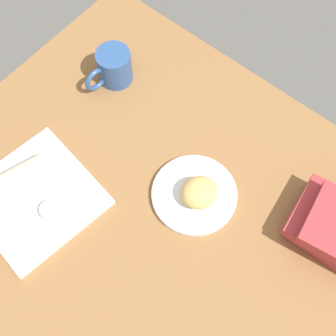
% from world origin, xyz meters
% --- Properties ---
extents(dining_table, '(1.10, 0.90, 0.04)m').
position_xyz_m(dining_table, '(0.00, 0.00, 0.02)').
color(dining_table, olive).
rests_on(dining_table, ground).
extents(round_plate, '(0.19, 0.19, 0.01)m').
position_xyz_m(round_plate, '(0.03, 0.08, 0.05)').
color(round_plate, white).
rests_on(round_plate, dining_table).
extents(scone_pastry, '(0.10, 0.10, 0.05)m').
position_xyz_m(scone_pastry, '(0.04, 0.08, 0.08)').
color(scone_pastry, '#D7B464').
rests_on(scone_pastry, round_plate).
extents(square_plate, '(0.29, 0.29, 0.02)m').
position_xyz_m(square_plate, '(-0.24, -0.15, 0.05)').
color(square_plate, white).
rests_on(square_plate, dining_table).
extents(sauce_cup, '(0.04, 0.04, 0.02)m').
position_xyz_m(sauce_cup, '(-0.19, -0.15, 0.07)').
color(sauce_cup, silver).
rests_on(sauce_cup, square_plate).
extents(breakfast_wrap, '(0.10, 0.15, 0.06)m').
position_xyz_m(breakfast_wrap, '(-0.29, -0.15, 0.08)').
color(breakfast_wrap, beige).
rests_on(breakfast_wrap, square_plate).
extents(coffee_mug, '(0.09, 0.13, 0.09)m').
position_xyz_m(coffee_mug, '(-0.33, 0.21, 0.09)').
color(coffee_mug, '#2D518C').
rests_on(coffee_mug, dining_table).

